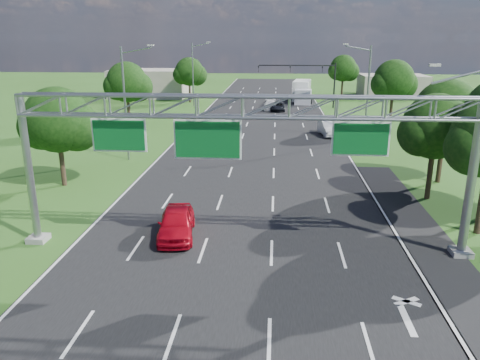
# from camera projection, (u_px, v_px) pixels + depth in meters

# --- Properties ---
(ground) EXTENTS (220.00, 220.00, 0.00)m
(ground) POSITION_uv_depth(u_px,v_px,m) (254.00, 162.00, 42.06)
(ground) COLOR #2A5118
(ground) RESTS_ON ground
(road) EXTENTS (18.00, 180.00, 0.02)m
(road) POSITION_uv_depth(u_px,v_px,m) (254.00, 162.00, 42.06)
(road) COLOR black
(road) RESTS_ON ground
(road_flare) EXTENTS (3.00, 30.00, 0.02)m
(road_flare) POSITION_uv_depth(u_px,v_px,m) (423.00, 238.00, 26.05)
(road_flare) COLOR black
(road_flare) RESTS_ON ground
(sign_gantry) EXTENTS (23.50, 1.00, 9.56)m
(sign_gantry) POSITION_uv_depth(u_px,v_px,m) (244.00, 119.00, 22.85)
(sign_gantry) COLOR gray
(sign_gantry) RESTS_ON ground
(traffic_signal) EXTENTS (12.21, 0.24, 7.00)m
(traffic_signal) POSITION_uv_depth(u_px,v_px,m) (312.00, 75.00, 73.40)
(traffic_signal) COLOR black
(traffic_signal) RESTS_ON ground
(streetlight_l_near) EXTENTS (2.97, 0.22, 10.16)m
(streetlight_l_near) POSITION_uv_depth(u_px,v_px,m) (127.00, 98.00, 41.26)
(streetlight_l_near) COLOR gray
(streetlight_l_near) RESTS_ON ground
(streetlight_l_far) EXTENTS (2.97, 0.22, 10.16)m
(streetlight_l_far) POSITION_uv_depth(u_px,v_px,m) (194.00, 71.00, 74.65)
(streetlight_l_far) COLOR gray
(streetlight_l_far) RESTS_ON ground
(streetlight_r_mid) EXTENTS (2.97, 0.22, 10.16)m
(streetlight_r_mid) POSITION_uv_depth(u_px,v_px,m) (366.00, 89.00, 49.15)
(streetlight_r_mid) COLOR gray
(streetlight_r_mid) RESTS_ON ground
(tree_verge_la) EXTENTS (5.76, 4.80, 7.40)m
(tree_verge_la) POSITION_uv_depth(u_px,v_px,m) (59.00, 123.00, 34.09)
(tree_verge_la) COLOR #2D2116
(tree_verge_la) RESTS_ON ground
(tree_verge_lb) EXTENTS (5.76, 4.80, 8.06)m
(tree_verge_lb) POSITION_uv_depth(u_px,v_px,m) (128.00, 84.00, 55.99)
(tree_verge_lb) COLOR #2D2116
(tree_verge_lb) RESTS_ON ground
(tree_verge_lc) EXTENTS (5.76, 4.80, 7.62)m
(tree_verge_lc) POSITION_uv_depth(u_px,v_px,m) (190.00, 73.00, 79.74)
(tree_verge_lc) COLOR #2D2116
(tree_verge_lc) RESTS_ON ground
(tree_verge_rd) EXTENTS (5.76, 4.80, 8.28)m
(tree_verge_rd) POSITION_uv_depth(u_px,v_px,m) (394.00, 82.00, 56.46)
(tree_verge_rd) COLOR #2D2116
(tree_verge_rd) RESTS_ON ground
(tree_verge_re) EXTENTS (5.76, 4.80, 7.84)m
(tree_verge_re) POSITION_uv_depth(u_px,v_px,m) (344.00, 69.00, 85.35)
(tree_verge_re) COLOR #2D2116
(tree_verge_re) RESTS_ON ground
(building_left) EXTENTS (14.00, 10.00, 5.00)m
(building_left) POSITION_uv_depth(u_px,v_px,m) (150.00, 83.00, 88.72)
(building_left) COLOR gray
(building_left) RESTS_ON ground
(building_right) EXTENTS (12.00, 9.00, 4.00)m
(building_right) POSITION_uv_depth(u_px,v_px,m) (392.00, 86.00, 89.34)
(building_right) COLOR gray
(building_right) RESTS_ON ground
(red_coupe) EXTENTS (2.51, 4.97, 1.62)m
(red_coupe) POSITION_uv_depth(u_px,v_px,m) (176.00, 223.00, 26.09)
(red_coupe) COLOR #BC081A
(red_coupe) RESTS_ON ground
(car_queue_a) EXTENTS (2.01, 4.93, 1.43)m
(car_queue_a) POSITION_uv_depth(u_px,v_px,m) (270.00, 105.00, 72.42)
(car_queue_a) COLOR white
(car_queue_a) RESTS_ON ground
(car_queue_b) EXTENTS (2.28, 4.77, 1.31)m
(car_queue_b) POSITION_uv_depth(u_px,v_px,m) (278.00, 106.00, 71.55)
(car_queue_b) COLOR black
(car_queue_b) RESTS_ON ground
(car_queue_d) EXTENTS (2.39, 5.19, 1.65)m
(car_queue_d) POSITION_uv_depth(u_px,v_px,m) (329.00, 128.00, 53.46)
(car_queue_d) COLOR silver
(car_queue_d) RESTS_ON ground
(box_truck) EXTENTS (3.59, 9.71, 3.57)m
(box_truck) POSITION_uv_depth(u_px,v_px,m) (302.00, 92.00, 81.59)
(box_truck) COLOR white
(box_truck) RESTS_ON ground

